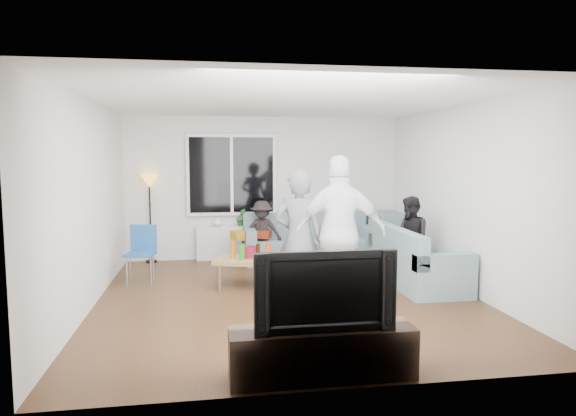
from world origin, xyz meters
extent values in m
cube|color=#56351C|center=(0.00, 0.00, -0.02)|extent=(5.00, 5.50, 0.04)
cube|color=white|center=(0.00, 0.00, 2.62)|extent=(5.00, 5.50, 0.04)
cube|color=silver|center=(0.00, 2.77, 1.30)|extent=(5.00, 0.04, 2.60)
cube|color=silver|center=(0.00, -2.77, 1.30)|extent=(5.00, 0.04, 2.60)
cube|color=silver|center=(-2.52, 0.00, 1.30)|extent=(0.04, 5.50, 2.60)
cube|color=silver|center=(2.52, 0.00, 1.30)|extent=(0.04, 5.50, 2.60)
cube|color=white|center=(-0.60, 2.69, 1.55)|extent=(1.62, 0.06, 1.47)
cube|color=black|center=(-0.60, 2.65, 1.55)|extent=(1.50, 0.02, 1.35)
cube|color=white|center=(-0.60, 2.64, 1.55)|extent=(0.05, 0.03, 1.35)
cube|color=silver|center=(-0.60, 2.65, 0.31)|extent=(1.30, 0.12, 0.62)
imported|color=#29672F|center=(-0.44, 2.62, 0.78)|extent=(0.19, 0.17, 0.32)
imported|color=white|center=(-0.86, 2.62, 0.71)|extent=(0.20, 0.20, 0.17)
cube|color=slate|center=(2.37, 2.27, 0.42)|extent=(0.85, 0.85, 0.85)
cube|color=#C6891D|center=(-0.43, 2.25, 0.51)|extent=(0.46, 0.42, 0.14)
cube|color=maroon|center=(-0.13, 2.33, 0.51)|extent=(0.44, 0.40, 0.13)
cube|color=#AD8254|center=(-0.40, 0.72, 0.20)|extent=(1.22, 0.88, 0.40)
cylinder|color=maroon|center=(-0.44, 0.79, 0.49)|extent=(0.17, 0.17, 0.17)
imported|color=#555459|center=(0.08, -0.39, 0.86)|extent=(0.72, 0.58, 1.73)
imported|color=white|center=(0.58, -0.55, 0.96)|extent=(1.19, 0.68, 1.91)
imported|color=black|center=(2.02, 0.72, 0.64)|extent=(0.52, 0.65, 1.28)
imported|color=black|center=(-0.09, 2.30, 0.55)|extent=(0.77, 0.52, 1.11)
cube|color=#2E2117|center=(-0.10, -2.50, 0.22)|extent=(1.60, 0.40, 0.44)
imported|color=black|center=(-0.10, -2.50, 0.79)|extent=(1.20, 0.16, 0.69)
cylinder|color=#E35114|center=(-0.18, 0.67, 0.52)|extent=(0.07, 0.07, 0.24)
cylinder|color=#268718|center=(-0.57, 0.64, 0.51)|extent=(0.08, 0.08, 0.23)
cylinder|color=#BA5B0A|center=(-0.69, 0.79, 0.52)|extent=(0.07, 0.07, 0.25)
cylinder|color=#331D0B|center=(-0.31, 0.84, 0.50)|extent=(0.07, 0.07, 0.19)
camera|label=1|loc=(-1.07, -6.66, 1.92)|focal=32.02mm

